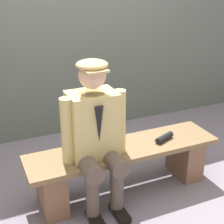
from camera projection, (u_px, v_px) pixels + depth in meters
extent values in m
plane|color=slate|center=(123.00, 190.00, 3.06)|extent=(30.00, 30.00, 0.00)
cube|color=brown|center=(124.00, 149.00, 2.90)|extent=(1.72, 0.43, 0.04)
cube|color=brown|center=(185.00, 156.00, 3.23)|extent=(0.19, 0.37, 0.40)
cube|color=brown|center=(52.00, 189.00, 2.74)|extent=(0.19, 0.37, 0.40)
cube|color=tan|center=(92.00, 124.00, 2.67)|extent=(0.38, 0.28, 0.54)
cylinder|color=#1E2338|center=(92.00, 96.00, 2.58)|extent=(0.21, 0.21, 0.06)
cone|color=black|center=(99.00, 124.00, 2.53)|extent=(0.07, 0.07, 0.30)
sphere|color=#DBAD8C|center=(92.00, 75.00, 2.49)|extent=(0.21, 0.21, 0.21)
ellipsoid|color=tan|center=(92.00, 65.00, 2.46)|extent=(0.25, 0.25, 0.07)
cube|color=tan|center=(97.00, 71.00, 2.39)|extent=(0.17, 0.10, 0.02)
cylinder|color=brown|center=(111.00, 158.00, 2.71)|extent=(0.15, 0.42, 0.15)
cylinder|color=brown|center=(117.00, 189.00, 2.70)|extent=(0.11, 0.11, 0.45)
cube|color=black|center=(120.00, 213.00, 2.72)|extent=(0.10, 0.24, 0.05)
cylinder|color=tan|center=(120.00, 122.00, 2.72)|extent=(0.10, 0.11, 0.55)
cylinder|color=brown|center=(86.00, 163.00, 2.64)|extent=(0.15, 0.42, 0.15)
cylinder|color=brown|center=(93.00, 196.00, 2.62)|extent=(0.11, 0.11, 0.45)
cube|color=black|center=(96.00, 220.00, 2.65)|extent=(0.10, 0.24, 0.05)
cylinder|color=tan|center=(67.00, 132.00, 2.56)|extent=(0.11, 0.11, 0.55)
cylinder|color=black|center=(164.00, 138.00, 2.99)|extent=(0.21, 0.13, 0.06)
cube|color=#596159|center=(69.00, 24.00, 3.82)|extent=(12.00, 0.24, 2.59)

